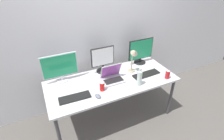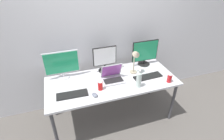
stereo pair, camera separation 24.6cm
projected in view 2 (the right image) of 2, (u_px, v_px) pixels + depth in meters
name	position (u px, v px, depth m)	size (l,w,h in m)	color
ground_plane	(112.00, 116.00, 2.95)	(16.00, 16.00, 0.00)	#5B5651
wall_back	(100.00, 31.00, 2.74)	(7.00, 0.08, 2.60)	silver
work_desk	(112.00, 83.00, 2.59)	(1.89, 0.80, 0.74)	#424247
monitor_left	(62.00, 64.00, 2.51)	(0.50, 0.17, 0.42)	silver
monitor_center	(105.00, 59.00, 2.68)	(0.37, 0.21, 0.41)	black
monitor_right	(145.00, 53.00, 2.85)	(0.44, 0.20, 0.42)	black
laptop_silver	(112.00, 77.00, 2.54)	(0.31, 0.25, 0.25)	#B7B7BC
keyboard_main	(148.00, 77.00, 2.63)	(0.44, 0.14, 0.02)	black
keyboard_aux	(72.00, 95.00, 2.27)	(0.40, 0.14, 0.02)	black
mouse_by_keyboard	(95.00, 95.00, 2.26)	(0.06, 0.10, 0.03)	slate
water_bottle	(139.00, 79.00, 2.37)	(0.07, 0.07, 0.27)	silver
soda_can_near_keyboard	(100.00, 86.00, 2.35)	(0.07, 0.07, 0.13)	red
soda_can_by_laptop	(169.00, 78.00, 2.50)	(0.07, 0.07, 0.13)	red
desk_lamp	(136.00, 58.00, 2.56)	(0.11, 0.18, 0.41)	tan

